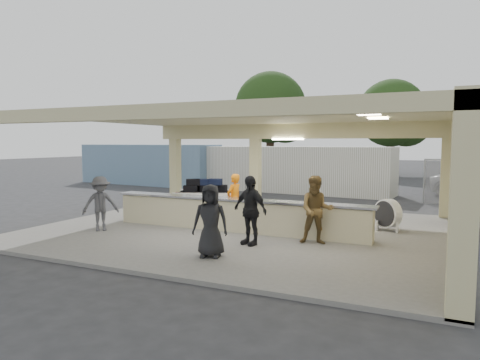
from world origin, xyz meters
The scene contains 15 objects.
ground centered at (0.00, 0.00, 0.00)m, with size 120.00×120.00×0.00m, color #272729.
pavilion centered at (0.21, 0.66, 1.35)m, with size 12.01×10.00×3.55m.
baggage_counter centered at (0.00, -0.50, 0.59)m, with size 8.20×0.58×0.98m.
luggage_cart centered at (-2.43, 1.99, 0.82)m, with size 2.54×2.04×1.29m.
drum_fan centered at (4.17, 1.38, 0.61)m, with size 0.86×0.76×0.96m.
baggage_handler centered at (-0.41, 0.30, 0.93)m, with size 0.60×0.33×1.65m, color orange.
passenger_a centered at (2.63, -1.13, 0.99)m, with size 0.87×0.38×1.79m, color brown.
passenger_b centered at (1.08, -1.90, 1.00)m, with size 1.05×0.38×1.80m, color black.
passenger_c centered at (-3.68, -2.15, 0.92)m, with size 1.06×0.37×1.64m, color #45454A.
passenger_d centered at (0.72, -3.38, 0.94)m, with size 0.82×0.34×1.69m, color black.
car_dark centered at (7.69, 14.53, 0.69)m, with size 1.45×4.11×1.37m, color black.
container_white centered at (-2.16, 10.93, 1.26)m, with size 11.64×2.33×2.52m, color white.
container_blue centered at (-11.83, 11.26, 1.31)m, with size 10.04×2.41×2.61m, color #6788A5.
tree_left centered at (-7.68, 24.16, 5.59)m, with size 6.60×6.30×9.00m.
tree_mid centered at (2.32, 26.16, 4.96)m, with size 6.00×5.60×8.00m.
Camera 1 is at (5.37, -11.96, 2.74)m, focal length 32.00 mm.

